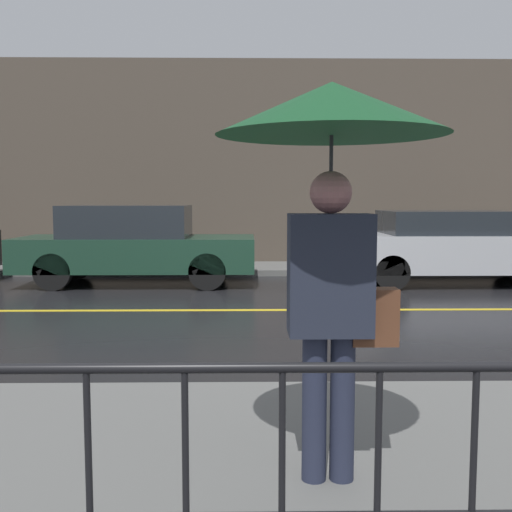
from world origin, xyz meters
TOP-DOWN VIEW (x-y plane):
  - ground_plane at (0.00, 0.00)m, footprint 80.00×80.00m
  - sidewalk_near at (0.00, -5.44)m, footprint 28.00×3.12m
  - sidewalk_far at (0.00, 4.80)m, footprint 28.00×1.84m
  - lane_marking at (0.00, 0.00)m, footprint 25.20×0.12m
  - building_storefront at (0.00, 5.87)m, footprint 28.00×0.30m
  - railing_foreground at (0.00, -6.75)m, footprint 12.00×0.04m
  - pedestrian at (-0.00, -5.60)m, footprint 1.19×1.19m
  - car_dark_green at (-2.58, 2.74)m, footprint 4.45×1.72m
  - car_silver at (3.55, 2.74)m, footprint 4.60×1.87m

SIDE VIEW (x-z plane):
  - ground_plane at x=0.00m, z-range 0.00..0.00m
  - lane_marking at x=0.00m, z-range 0.00..0.01m
  - sidewalk_near at x=0.00m, z-range 0.00..0.13m
  - sidewalk_far at x=0.00m, z-range 0.00..0.13m
  - railing_foreground at x=0.00m, z-range 0.25..1.21m
  - car_silver at x=3.55m, z-range 0.03..1.44m
  - car_dark_green at x=-2.58m, z-range 0.01..1.52m
  - pedestrian at x=0.00m, z-range 0.81..2.90m
  - building_storefront at x=0.00m, z-range 0.00..4.93m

